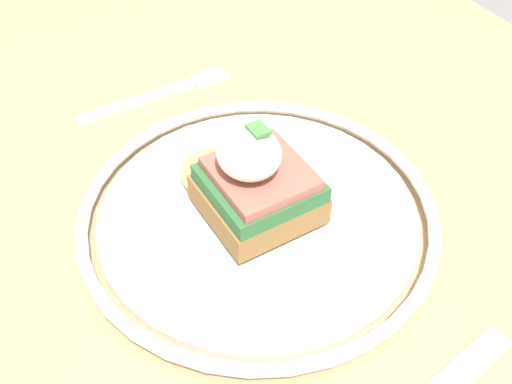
{
  "coord_description": "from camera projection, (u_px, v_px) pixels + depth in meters",
  "views": [
    {
      "loc": [
        0.26,
        -0.18,
        1.13
      ],
      "look_at": [
        -0.03,
        -0.0,
        0.78
      ],
      "focal_mm": 45.0,
      "sensor_mm": 36.0,
      "label": 1
    }
  ],
  "objects": [
    {
      "name": "fork",
      "position": [
        163.0,
        93.0,
        0.63
      ],
      "size": [
        0.02,
        0.16,
        0.0
      ],
      "color": "silver",
      "rests_on": "dining_table"
    },
    {
      "name": "dining_table",
      "position": [
        278.0,
        333.0,
        0.57
      ],
      "size": [
        1.03,
        0.81,
        0.75
      ],
      "color": "tan",
      "rests_on": "ground_plane"
    },
    {
      "name": "sandwich",
      "position": [
        254.0,
        183.0,
        0.48
      ],
      "size": [
        0.12,
        0.08,
        0.08
      ],
      "color": "olive",
      "rests_on": "plate"
    },
    {
      "name": "plate",
      "position": [
        256.0,
        216.0,
        0.51
      ],
      "size": [
        0.28,
        0.28,
        0.02
      ],
      "color": "silver",
      "rests_on": "dining_table"
    }
  ]
}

